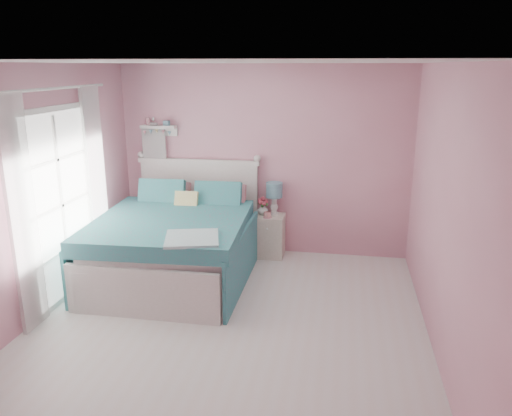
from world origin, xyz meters
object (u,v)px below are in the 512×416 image
(nightstand, at_px, (269,236))
(teacup, at_px, (267,215))
(bed, at_px, (176,244))
(vase, at_px, (263,209))
(table_lamp, at_px, (274,192))

(nightstand, bearing_deg, teacup, -95.78)
(bed, distance_m, nightstand, 1.38)
(teacup, bearing_deg, vase, 123.78)
(bed, xyz_separation_m, vase, (0.95, 0.92, 0.24))
(teacup, bearing_deg, table_lamp, 70.49)
(vase, relative_size, teacup, 1.53)
(nightstand, height_order, table_lamp, table_lamp)
(bed, height_order, table_lamp, bed)
(vase, bearing_deg, bed, -135.83)
(table_lamp, bearing_deg, nightstand, -126.21)
(table_lamp, distance_m, teacup, 0.33)
(table_lamp, height_order, teacup, table_lamp)
(vase, xyz_separation_m, teacup, (0.08, -0.12, -0.04))
(table_lamp, bearing_deg, bed, -138.18)
(bed, distance_m, teacup, 1.31)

